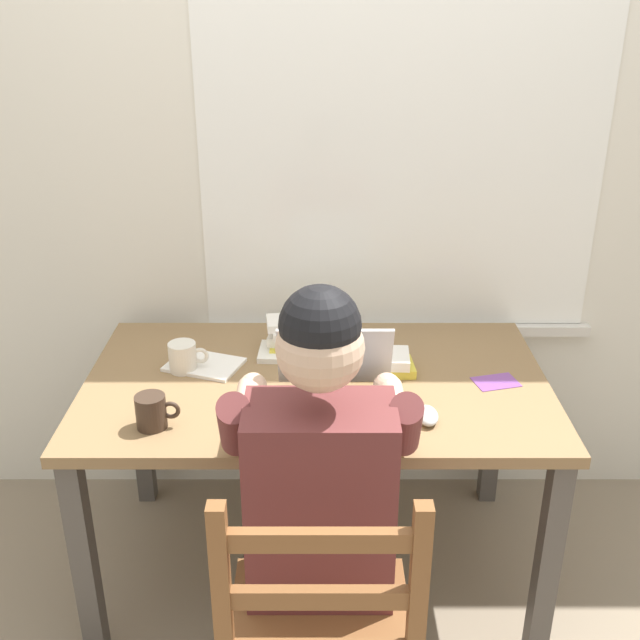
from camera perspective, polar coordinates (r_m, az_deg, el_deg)
name	(u,v)px	position (r m, az deg, el deg)	size (l,w,h in m)	color
ground_plane	(319,563)	(2.72, -0.07, -17.77)	(8.00, 8.00, 0.00)	gray
back_wall	(322,153)	(2.57, 0.13, 12.46)	(6.00, 0.08, 2.60)	silver
desk	(319,404)	(2.35, -0.08, -6.34)	(1.40, 0.83, 0.71)	olive
seated_person	(322,483)	(1.91, 0.18, -12.16)	(0.50, 0.60, 1.25)	brown
laptop	(338,393)	(2.13, 1.34, -5.48)	(0.33, 0.32, 0.22)	#ADAFB2
computer_mouse	(430,416)	(2.11, 8.25, -7.12)	(0.06, 0.10, 0.03)	#ADAFB2
coffee_mug_white	(186,357)	(2.37, -10.02, -2.73)	(0.12, 0.09, 0.09)	silver
coffee_mug_dark	(155,411)	(2.10, -12.31, -6.71)	(0.12, 0.08, 0.09)	#38281E
book_stack_main	(298,334)	(2.47, -1.68, -1.07)	(0.20, 0.15, 0.11)	gold
book_stack_side	(384,362)	(2.35, 4.79, -3.19)	(0.21, 0.14, 0.06)	gold
paper_pile_near_laptop	(294,352)	(2.45, -1.93, -2.42)	(0.21, 0.14, 0.02)	silver
paper_pile_back_corner	(207,364)	(2.41, -8.49, -3.32)	(0.22, 0.16, 0.01)	white
landscape_photo_print	(499,382)	(2.35, 13.27, -4.57)	(0.13, 0.09, 0.00)	#7A4293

